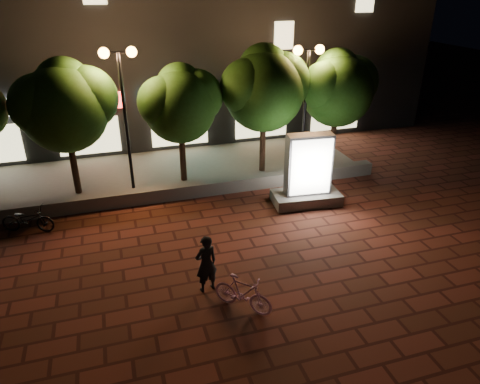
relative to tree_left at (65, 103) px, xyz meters
name	(u,v)px	position (x,y,z in m)	size (l,w,h in m)	color
ground	(201,257)	(3.45, -5.46, -3.44)	(80.00, 80.00, 0.00)	#5C261D
retaining_wall	(177,192)	(3.45, -1.46, -3.19)	(16.00, 0.45, 0.50)	#63605B
sidewalk	(168,171)	(3.45, 1.04, -3.40)	(16.00, 5.00, 0.08)	#63605B
building_block	(141,31)	(3.44, 7.53, 1.55)	(28.00, 8.12, 11.30)	black
tree_left	(65,103)	(0.00, 0.00, 0.00)	(3.60, 3.00, 4.89)	#321E13
tree_mid	(181,101)	(4.00, 0.00, -0.23)	(3.24, 2.70, 4.50)	#321E13
tree_right	(265,86)	(7.30, 0.00, 0.12)	(3.72, 3.10, 5.07)	#321E13
tree_far_right	(338,86)	(10.50, 0.00, -0.08)	(3.48, 2.90, 4.76)	#321E13
street_lamp_left	(121,84)	(1.95, -0.26, 0.58)	(1.26, 0.36, 5.18)	black
street_lamp_right	(307,76)	(8.95, -0.26, 0.45)	(1.26, 0.36, 4.98)	black
ad_kiosk	(308,176)	(7.81, -3.20, -2.40)	(2.49, 1.41, 2.59)	#63605B
scooter_pink	(243,293)	(3.94, -7.96, -2.98)	(0.44, 1.55, 0.93)	#D18AC1
rider	(206,264)	(3.27, -6.98, -2.64)	(0.59, 0.39, 1.61)	black
scooter_parked	(27,219)	(-1.49, -2.46, -3.01)	(0.58, 1.67, 0.88)	black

